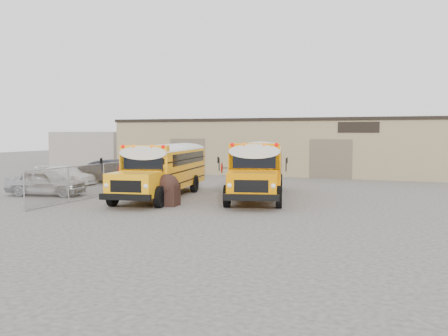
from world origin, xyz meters
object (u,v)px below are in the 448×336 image
(school_bus_right, at_px, (262,159))
(tarp_bundle, at_px, (167,189))
(car_silver, at_px, (46,182))
(car_dark, at_px, (116,171))
(car_white, at_px, (66,175))
(school_bus_left, at_px, (193,160))

(school_bus_right, bearing_deg, tarp_bundle, -97.28)
(school_bus_right, relative_size, car_silver, 2.44)
(car_silver, relative_size, car_dark, 0.89)
(tarp_bundle, distance_m, car_white, 12.74)
(tarp_bundle, xyz_separation_m, car_dark, (-8.51, 8.51, 0.03))
(car_white, xyz_separation_m, car_dark, (2.51, 2.12, 0.18))
(school_bus_right, bearing_deg, car_dark, -166.03)
(car_silver, bearing_deg, car_dark, -8.81)
(school_bus_left, bearing_deg, school_bus_right, 24.04)
(car_silver, height_order, car_white, car_silver)
(car_silver, distance_m, car_dark, 7.54)
(school_bus_left, distance_m, car_white, 8.67)
(school_bus_left, height_order, tarp_bundle, school_bus_left)
(car_dark, bearing_deg, car_silver, 172.73)
(car_white, distance_m, car_dark, 3.30)
(school_bus_left, relative_size, car_white, 2.37)
(tarp_bundle, relative_size, car_dark, 0.31)
(school_bus_left, relative_size, school_bus_right, 0.97)
(school_bus_right, height_order, car_dark, school_bus_right)
(school_bus_right, relative_size, tarp_bundle, 6.96)
(school_bus_left, distance_m, car_dark, 5.75)
(school_bus_left, xyz_separation_m, school_bus_right, (4.25, 1.90, 0.05))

